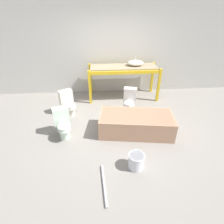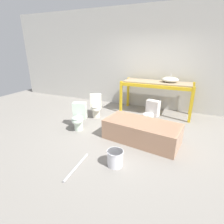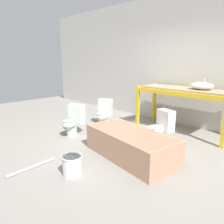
% 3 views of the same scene
% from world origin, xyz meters
% --- Properties ---
extents(ground_plane, '(12.00, 12.00, 0.00)m').
position_xyz_m(ground_plane, '(0.00, 0.00, 0.00)').
color(ground_plane, gray).
extents(warehouse_wall_rear, '(10.80, 0.08, 3.20)m').
position_xyz_m(warehouse_wall_rear, '(0.00, 2.08, 1.60)').
color(warehouse_wall_rear, beige).
rests_on(warehouse_wall_rear, ground_plane).
extents(shelving_rack, '(2.11, 0.78, 1.00)m').
position_xyz_m(shelving_rack, '(0.36, 1.54, 0.86)').
color(shelving_rack, gold).
rests_on(shelving_rack, ground_plane).
extents(sink_basin, '(0.48, 0.39, 0.24)m').
position_xyz_m(sink_basin, '(0.72, 1.58, 1.08)').
color(sink_basin, silver).
rests_on(sink_basin, shelving_rack).
extents(bathtub_main, '(1.72, 0.98, 0.45)m').
position_xyz_m(bathtub_main, '(0.41, -0.34, 0.26)').
color(bathtub_main, tan).
rests_on(bathtub_main, ground_plane).
extents(toilet_near, '(0.53, 0.61, 0.66)m').
position_xyz_m(toilet_near, '(-1.21, 0.55, 0.33)').
color(toilet_near, silver).
rests_on(toilet_near, ground_plane).
extents(toilet_far, '(0.44, 0.59, 0.66)m').
position_xyz_m(toilet_far, '(0.41, 0.56, 0.33)').
color(toilet_far, white).
rests_on(toilet_far, ground_plane).
extents(toilet_extra, '(0.46, 0.60, 0.66)m').
position_xyz_m(toilet_extra, '(-1.20, -0.37, 0.33)').
color(toilet_extra, silver).
rests_on(toilet_extra, ground_plane).
extents(bucket_white, '(0.29, 0.29, 0.29)m').
position_xyz_m(bucket_white, '(0.21, -1.39, 0.15)').
color(bucket_white, silver).
rests_on(bucket_white, ground_plane).
extents(loose_pipe, '(0.09, 0.79, 0.04)m').
position_xyz_m(loose_pipe, '(-0.37, -1.72, 0.02)').
color(loose_pipe, '#B7B7BC').
rests_on(loose_pipe, ground_plane).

